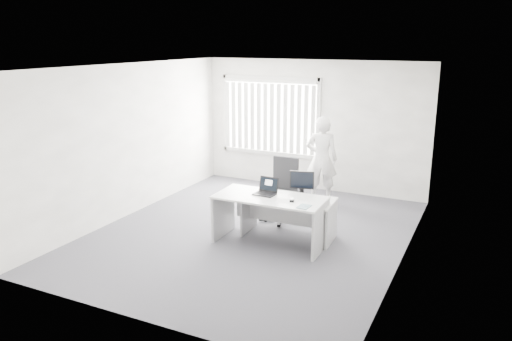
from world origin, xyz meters
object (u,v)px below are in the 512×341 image
at_px(office_chair, 282,201).
at_px(person, 322,159).
at_px(laptop, 265,187).
at_px(monitor, 302,183).
at_px(desk_near, 270,210).
at_px(desk_far, 289,209).

xyz_separation_m(office_chair, person, (0.27, 1.39, 0.52)).
height_order(person, laptop, person).
relative_size(laptop, monitor, 0.83).
bearing_deg(office_chair, person, 78.44).
relative_size(desk_near, person, 1.01).
distance_m(desk_near, desk_far, 0.44).
height_order(desk_near, desk_far, desk_near).
bearing_deg(monitor, laptop, -135.86).
distance_m(laptop, monitor, 0.75).
height_order(person, monitor, person).
distance_m(desk_far, office_chair, 0.83).
height_order(desk_far, office_chair, office_chair).
height_order(desk_near, office_chair, office_chair).
xyz_separation_m(desk_far, person, (-0.15, 2.09, 0.38)).
relative_size(desk_near, desk_far, 1.16).
bearing_deg(laptop, office_chair, 100.99).
height_order(desk_far, laptop, laptop).
bearing_deg(desk_far, monitor, 63.87).
bearing_deg(desk_far, laptop, -131.36).
relative_size(desk_far, monitor, 3.75).
xyz_separation_m(desk_near, laptop, (-0.12, 0.05, 0.35)).
bearing_deg(office_chair, desk_near, -77.39).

